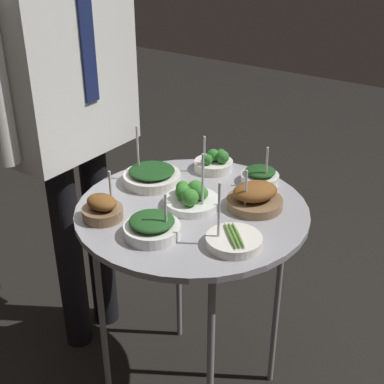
% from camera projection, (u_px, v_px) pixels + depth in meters
% --- Properties ---
extents(serving_cart, '(0.67, 0.67, 0.74)m').
position_uv_depth(serving_cart, '(192.00, 224.00, 1.56)').
color(serving_cart, '#939399').
rests_on(serving_cart, ground_plane).
extents(bowl_spinach_mid_right, '(0.15, 0.15, 0.13)m').
position_uv_depth(bowl_spinach_mid_right, '(152.00, 227.00, 1.39)').
color(bowl_spinach_mid_right, white).
rests_on(bowl_spinach_mid_right, serving_cart).
extents(bowl_broccoli_front_right, '(0.16, 0.16, 0.18)m').
position_uv_depth(bowl_broccoli_front_right, '(191.00, 198.00, 1.53)').
color(bowl_broccoli_front_right, white).
rests_on(bowl_broccoli_front_right, serving_cart).
extents(bowl_asparagus_near_rim, '(0.15, 0.15, 0.18)m').
position_uv_depth(bowl_asparagus_near_rim, '(234.00, 240.00, 1.36)').
color(bowl_asparagus_near_rim, silver).
rests_on(bowl_asparagus_near_rim, serving_cart).
extents(bowl_roast_center, '(0.11, 0.11, 0.13)m').
position_uv_depth(bowl_roast_center, '(102.00, 209.00, 1.47)').
color(bowl_roast_center, brown).
rests_on(bowl_roast_center, serving_cart).
extents(bowl_roast_back_left, '(0.17, 0.16, 0.13)m').
position_uv_depth(bowl_roast_back_left, '(255.00, 197.00, 1.52)').
color(bowl_roast_back_left, brown).
rests_on(bowl_roast_back_left, serving_cart).
extents(bowl_broccoli_far_rim, '(0.13, 0.13, 0.12)m').
position_uv_depth(bowl_broccoli_far_rim, '(214.00, 163.00, 1.75)').
color(bowl_broccoli_far_rim, silver).
rests_on(bowl_broccoli_far_rim, serving_cart).
extents(bowl_spinach_front_left, '(0.18, 0.18, 0.18)m').
position_uv_depth(bowl_spinach_front_left, '(152.00, 176.00, 1.66)').
color(bowl_spinach_front_left, silver).
rests_on(bowl_spinach_front_left, serving_cart).
extents(bowl_spinach_back_right, '(0.12, 0.12, 0.13)m').
position_uv_depth(bowl_spinach_back_right, '(260.00, 176.00, 1.67)').
color(bowl_spinach_back_right, white).
rests_on(bowl_spinach_back_right, serving_cart).
extents(waiter_figure, '(0.58, 0.22, 1.58)m').
position_uv_depth(waiter_figure, '(67.00, 85.00, 1.69)').
color(waiter_figure, black).
rests_on(waiter_figure, ground_plane).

